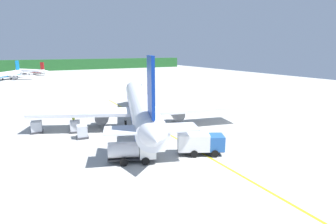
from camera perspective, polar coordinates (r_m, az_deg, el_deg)
The scene contains 13 objects.
ground at distance 71.85m, azimuth -29.91°, elevation 1.14°, with size 240.00×320.00×0.20m, color #A8A8A3.
distant_treeline at distance 186.33m, azimuth -29.16°, elevation 8.53°, with size 216.00×6.00×6.75m, color #1E5123.
airliner_foreground at distance 45.65m, azimuth -5.83°, elevation 1.43°, with size 34.02×40.66×11.90m.
airliner_far_taxiway at distance 135.17m, azimuth -31.11°, elevation 6.75°, with size 21.40×25.33×7.79m.
airliner_distant at distance 157.93m, azimuth -27.04°, elevation 7.69°, with size 16.52×19.30×6.55m.
service_truck_baggage at distance 33.20m, azimuth 6.82°, elevation -6.41°, with size 5.95×4.40×2.63m.
service_truck_catering at distance 31.06m, azimuth -7.35°, elevation -8.00°, with size 5.69×3.72×2.40m.
cargo_container_near at distance 44.13m, azimuth -19.01°, elevation -2.91°, with size 1.87×1.87×1.95m.
cargo_container_mid at distance 40.95m, azimuth -17.66°, elevation -3.99°, with size 1.80×1.80×2.00m.
cargo_container_far at distance 46.18m, azimuth -25.98°, elevation -2.87°, with size 1.90×1.90×1.92m.
crew_marshaller at distance 48.13m, azimuth -19.34°, elevation -1.52°, with size 0.41×0.57×1.74m.
crew_loader_left at distance 47.02m, azimuth -13.65°, elevation -1.52°, with size 0.56×0.42×1.70m.
apron_guide_line at distance 43.18m, azimuth -1.45°, elevation -3.80°, with size 0.30×60.00×0.01m, color yellow.
Camera 1 is at (3.12, -22.68, 12.43)m, focal length 28.86 mm.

